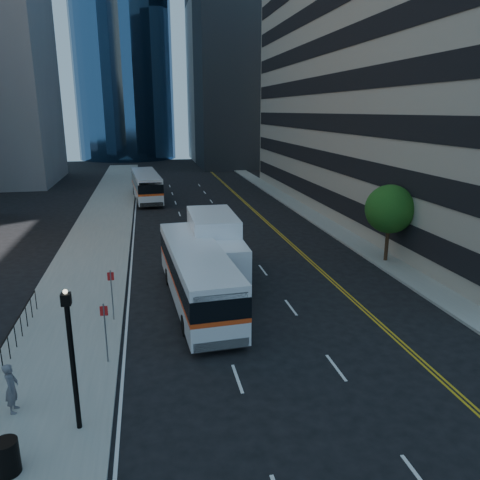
# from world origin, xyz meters

# --- Properties ---
(ground) EXTENTS (160.00, 160.00, 0.00)m
(ground) POSITION_xyz_m (0.00, 0.00, 0.00)
(ground) COLOR black
(ground) RESTS_ON ground
(sidewalk_west) EXTENTS (5.00, 90.00, 0.15)m
(sidewalk_west) POSITION_xyz_m (-10.50, 25.00, 0.07)
(sidewalk_west) COLOR gray
(sidewalk_west) RESTS_ON ground
(sidewalk_east) EXTENTS (2.00, 90.00, 0.15)m
(sidewalk_east) POSITION_xyz_m (9.00, 25.00, 0.07)
(sidewalk_east) COLOR gray
(sidewalk_east) RESTS_ON ground
(parking_garage) EXTENTS (30.00, 50.00, 25.00)m
(parking_garage) POSITION_xyz_m (25.00, 23.00, 12.50)
(parking_garage) COLOR #9E9384
(parking_garage) RESTS_ON ground
(street_tree) EXTENTS (3.20, 3.20, 5.10)m
(street_tree) POSITION_xyz_m (9.00, 8.00, 3.64)
(street_tree) COLOR #332114
(street_tree) RESTS_ON sidewalk_east
(lamp_post) EXTENTS (0.28, 0.28, 4.56)m
(lamp_post) POSITION_xyz_m (-9.00, -6.00, 2.72)
(lamp_post) COLOR black
(lamp_post) RESTS_ON sidewalk_west
(bus_front) EXTENTS (3.29, 11.90, 3.03)m
(bus_front) POSITION_xyz_m (-4.19, 3.55, 1.66)
(bus_front) COLOR silver
(bus_front) RESTS_ON ground
(bus_rear) EXTENTS (3.50, 12.05, 3.07)m
(bus_rear) POSITION_xyz_m (-6.60, 34.48, 1.67)
(bus_rear) COLOR silver
(bus_rear) RESTS_ON ground
(box_truck) EXTENTS (2.82, 7.92, 3.78)m
(box_truck) POSITION_xyz_m (-2.67, 7.18, 1.99)
(box_truck) COLOR white
(box_truck) RESTS_ON ground
(trash_can) EXTENTS (0.76, 0.76, 1.01)m
(trash_can) POSITION_xyz_m (-10.67, -7.63, 0.66)
(trash_can) COLOR black
(trash_can) RESTS_ON sidewalk_west
(pedestrian) EXTENTS (0.43, 0.64, 1.75)m
(pedestrian) POSITION_xyz_m (-11.24, -4.69, 1.02)
(pedestrian) COLOR #57575E
(pedestrian) RESTS_ON sidewalk_west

